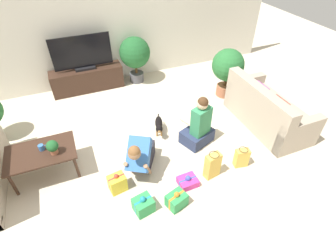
# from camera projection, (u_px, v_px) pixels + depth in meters

# --- Properties ---
(ground_plane) EXTENTS (16.00, 16.00, 0.00)m
(ground_plane) POSITION_uv_depth(u_px,v_px,m) (140.00, 150.00, 4.54)
(ground_plane) COLOR beige
(wall_back) EXTENTS (8.40, 0.06, 2.60)m
(wall_back) POSITION_uv_depth(u_px,v_px,m) (98.00, 26.00, 5.59)
(wall_back) COLOR beige
(wall_back) RESTS_ON ground_plane
(sofa_right) EXTENTS (0.83, 1.70, 0.86)m
(sofa_right) POSITION_uv_depth(u_px,v_px,m) (266.00, 111.00, 4.90)
(sofa_right) COLOR tan
(sofa_right) RESTS_ON ground_plane
(coffee_table) EXTENTS (0.99, 0.65, 0.47)m
(coffee_table) POSITION_uv_depth(u_px,v_px,m) (41.00, 154.00, 3.88)
(coffee_table) COLOR #382319
(coffee_table) RESTS_ON ground_plane
(tv_console) EXTENTS (1.56, 0.40, 0.52)m
(tv_console) POSITION_uv_depth(u_px,v_px,m) (88.00, 79.00, 5.93)
(tv_console) COLOR #382319
(tv_console) RESTS_ON ground_plane
(tv) EXTENTS (1.24, 0.20, 0.74)m
(tv) POSITION_uv_depth(u_px,v_px,m) (82.00, 55.00, 5.55)
(tv) COLOR black
(tv) RESTS_ON tv_console
(potted_plant_corner_right) EXTENTS (0.67, 0.67, 1.06)m
(potted_plant_corner_right) POSITION_uv_depth(u_px,v_px,m) (228.00, 67.00, 5.48)
(potted_plant_corner_right) COLOR #A36042
(potted_plant_corner_right) RESTS_ON ground_plane
(potted_plant_back_right) EXTENTS (0.70, 0.70, 1.08)m
(potted_plant_back_right) POSITION_uv_depth(u_px,v_px,m) (135.00, 54.00, 5.95)
(potted_plant_back_right) COLOR #4C4C51
(potted_plant_back_right) RESTS_ON ground_plane
(person_kneeling) EXTENTS (0.66, 0.83, 0.78)m
(person_kneeling) POSITION_uv_depth(u_px,v_px,m) (141.00, 155.00, 3.98)
(person_kneeling) COLOR #23232D
(person_kneeling) RESTS_ON ground_plane
(person_sitting) EXTENTS (0.63, 0.59, 0.96)m
(person_sitting) POSITION_uv_depth(u_px,v_px,m) (199.00, 127.00, 4.49)
(person_sitting) COLOR #283351
(person_sitting) RESTS_ON ground_plane
(dog) EXTENTS (0.25, 0.52, 0.31)m
(dog) POSITION_uv_depth(u_px,v_px,m) (159.00, 125.00, 4.75)
(dog) COLOR black
(dog) RESTS_ON ground_plane
(gift_box_a) EXTENTS (0.30, 0.28, 0.28)m
(gift_box_a) POSITION_uv_depth(u_px,v_px,m) (143.00, 205.00, 3.56)
(gift_box_a) COLOR #2D934C
(gift_box_a) RESTS_ON ground_plane
(gift_box_b) EXTENTS (0.29, 0.25, 0.18)m
(gift_box_b) POSITION_uv_depth(u_px,v_px,m) (188.00, 181.00, 3.94)
(gift_box_b) COLOR #CC3389
(gift_box_b) RESTS_ON ground_plane
(gift_box_c) EXTENTS (0.27, 0.23, 0.33)m
(gift_box_c) POSITION_uv_depth(u_px,v_px,m) (117.00, 183.00, 3.82)
(gift_box_c) COLOR yellow
(gift_box_c) RESTS_ON ground_plane
(gift_box_d) EXTENTS (0.32, 0.28, 0.27)m
(gift_box_d) POSITION_uv_depth(u_px,v_px,m) (177.00, 200.00, 3.63)
(gift_box_d) COLOR #2D934C
(gift_box_d) RESTS_ON ground_plane
(gift_bag_a) EXTENTS (0.23, 0.16, 0.36)m
(gift_bag_a) POSITION_uv_depth(u_px,v_px,m) (242.00, 158.00, 4.17)
(gift_bag_a) COLOR #E5B74C
(gift_bag_a) RESTS_ON ground_plane
(gift_bag_b) EXTENTS (0.26, 0.18, 0.46)m
(gift_bag_b) POSITION_uv_depth(u_px,v_px,m) (212.00, 165.00, 3.97)
(gift_bag_b) COLOR #E5B74C
(gift_bag_b) RESTS_ON ground_plane
(mug) EXTENTS (0.12, 0.08, 0.09)m
(mug) POSITION_uv_depth(u_px,v_px,m) (41.00, 147.00, 3.86)
(mug) COLOR #386BAD
(mug) RESTS_ON coffee_table
(tabletop_plant) EXTENTS (0.17, 0.17, 0.22)m
(tabletop_plant) POSITION_uv_depth(u_px,v_px,m) (53.00, 147.00, 3.76)
(tabletop_plant) COLOR #A36042
(tabletop_plant) RESTS_ON coffee_table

